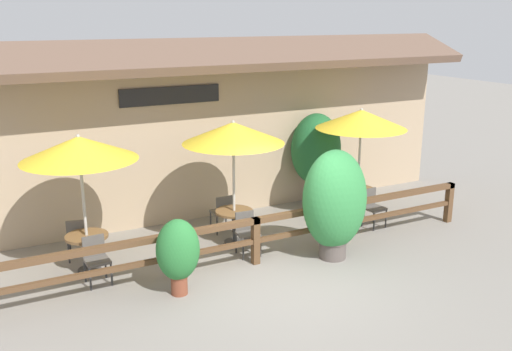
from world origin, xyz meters
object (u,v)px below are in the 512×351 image
chair_middle_streetside (247,231)px  chair_middle_wallside (223,211)px  chair_near_streetside (96,257)px  dining_table_near (87,242)px  patio_umbrella_middle (233,133)px  dining_table_middle (234,217)px  potted_plant_broad_leaf (178,252)px  patio_umbrella_near (79,148)px  chair_far_wallside (340,191)px  dining_table_far (357,195)px  potted_plant_corner_fern (316,150)px  chair_near_wallside (78,236)px  patio_umbrella_far (361,119)px  chair_far_streetside (373,206)px  potted_plant_small_flowering (334,201)px

chair_middle_streetside → chair_middle_wallside: same height
chair_near_streetside → chair_middle_wallside: size_ratio=1.00×
chair_middle_wallside → dining_table_near: bearing=13.2°
chair_middle_wallside → patio_umbrella_middle: bearing=88.7°
dining_table_middle → potted_plant_broad_leaf: size_ratio=0.58×
patio_umbrella_near → chair_near_streetside: 2.00m
chair_near_streetside → chair_far_wallside: (6.30, 1.28, 0.00)m
dining_table_near → dining_table_far: (6.37, 0.04, 0.00)m
dining_table_near → potted_plant_corner_fern: potted_plant_corner_fern is taller
chair_near_wallside → patio_umbrella_far: size_ratio=0.33×
dining_table_near → dining_table_far: 6.37m
chair_near_streetside → dining_table_far: chair_near_streetside is taller
chair_middle_wallside → chair_far_streetside: 3.45m
potted_plant_corner_fern → patio_umbrella_near: bearing=-167.7°
patio_umbrella_far → dining_table_far: 1.83m
chair_near_streetside → potted_plant_corner_fern: potted_plant_corner_fern is taller
patio_umbrella_near → chair_far_streetside: (6.32, -0.60, -1.90)m
chair_far_streetside → patio_umbrella_near: bearing=167.8°
chair_near_wallside → potted_plant_broad_leaf: 2.64m
chair_middle_streetside → chair_far_wallside: 3.57m
chair_near_streetside → potted_plant_broad_leaf: (1.17, -1.10, 0.30)m
chair_near_streetside → chair_near_wallside: 1.20m
dining_table_near → chair_middle_wallside: 3.17m
patio_umbrella_near → chair_near_streetside: patio_umbrella_near is taller
chair_far_wallside → chair_near_streetside: bearing=16.8°
chair_far_wallside → chair_near_wallside: bearing=6.1°
chair_middle_streetside → dining_table_far: (3.34, 0.73, 0.08)m
dining_table_middle → patio_umbrella_near: bearing=179.7°
patio_umbrella_near → dining_table_middle: patio_umbrella_near is taller
chair_near_wallside → potted_plant_corner_fern: bearing=-160.0°
chair_middle_streetside → chair_far_streetside: bearing=5.3°
chair_middle_wallside → chair_near_streetside: bearing=23.4°
potted_plant_small_flowering → potted_plant_broad_leaf: potted_plant_small_flowering is taller
patio_umbrella_far → patio_umbrella_near: bearing=-179.6°
chair_middle_wallside → chair_far_wallside: same height
patio_umbrella_far → dining_table_far: size_ratio=3.32×
patio_umbrella_far → potted_plant_broad_leaf: patio_umbrella_far is taller
patio_umbrella_near → potted_plant_small_flowering: 4.93m
patio_umbrella_near → chair_middle_streetside: patio_umbrella_near is taller
chair_far_streetside → patio_umbrella_far: bearing=78.4°
chair_near_streetside → dining_table_far: size_ratio=1.09×
chair_near_streetside → potted_plant_broad_leaf: bearing=-45.7°
patio_umbrella_far → potted_plant_broad_leaf: 5.69m
dining_table_middle → chair_far_wallside: (3.25, 0.71, -0.08)m
patio_umbrella_near → chair_middle_wallside: size_ratio=3.03×
dining_table_near → patio_umbrella_far: 6.63m
patio_umbrella_middle → chair_middle_wallside: 2.02m
dining_table_far → chair_far_streetside: size_ratio=0.91×
chair_near_wallside → chair_middle_wallside: (3.16, 0.06, 0.00)m
chair_near_streetside → potted_plant_corner_fern: 6.33m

